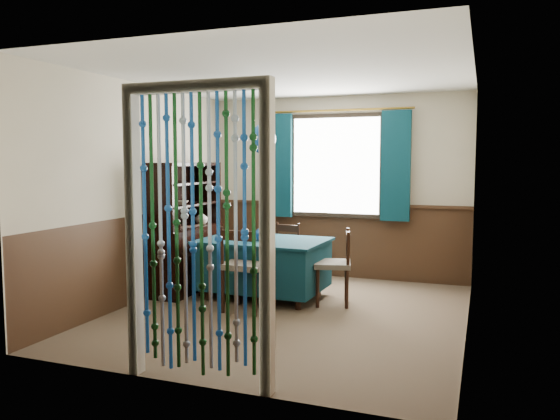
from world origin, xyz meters
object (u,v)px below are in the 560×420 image
at_px(sideboard, 185,245).
at_px(vase_table, 262,233).
at_px(chair_far, 283,252).
at_px(dining_table, 264,263).
at_px(chair_right, 335,265).
at_px(vase_sideboard, 202,217).
at_px(bowl_shelf, 181,202).
at_px(chair_near, 244,266).
at_px(pendant_lamp, 263,139).
at_px(chair_left, 198,255).

xyz_separation_m(sideboard, vase_table, (1.06, -0.06, 0.22)).
bearing_deg(vase_table, chair_far, 90.49).
relative_size(dining_table, sideboard, 0.93).
bearing_deg(chair_right, vase_sideboard, 65.56).
xyz_separation_m(vase_table, bowl_shelf, (-1.00, -0.13, 0.34)).
xyz_separation_m(chair_near, bowl_shelf, (-1.04, 0.45, 0.63)).
distance_m(pendant_lamp, vase_sideboard, 1.44).
bearing_deg(chair_right, vase_table, 78.71).
bearing_deg(sideboard, bowl_shelf, -73.86).
bearing_deg(pendant_lamp, sideboard, 179.03).
bearing_deg(vase_table, bowl_shelf, -172.59).
relative_size(chair_far, chair_right, 0.95).
height_order(dining_table, vase_sideboard, vase_sideboard).
bearing_deg(chair_right, chair_left, 75.25).
xyz_separation_m(chair_near, sideboard, (-1.10, 0.64, 0.07)).
distance_m(chair_far, bowl_shelf, 1.49).
height_order(dining_table, bowl_shelf, bowl_shelf).
bearing_deg(dining_table, chair_far, 92.95).
relative_size(chair_near, vase_table, 5.35).
distance_m(chair_near, pendant_lamp, 1.52).
bearing_deg(bowl_shelf, sideboard, 107.08).
distance_m(chair_near, chair_left, 1.12).
relative_size(chair_right, pendant_lamp, 1.05).
bearing_deg(chair_far, sideboard, 40.06).
distance_m(dining_table, vase_sideboard, 1.17).
bearing_deg(dining_table, chair_right, 1.96).
relative_size(chair_far, bowl_shelf, 3.98).
relative_size(vase_table, bowl_shelf, 0.86).
height_order(chair_near, chair_right, chair_near).
height_order(chair_right, vase_sideboard, vase_sideboard).
bearing_deg(sideboard, vase_sideboard, 78.39).
distance_m(chair_right, bowl_shelf, 2.00).
bearing_deg(bowl_shelf, pendant_lamp, 9.94).
relative_size(chair_right, vase_sideboard, 4.46).
relative_size(chair_near, chair_far, 1.15).
distance_m(pendant_lamp, bowl_shelf, 1.27).
relative_size(chair_near, chair_right, 1.09).
xyz_separation_m(chair_near, vase_table, (-0.04, 0.58, 0.29)).
distance_m(chair_left, chair_right, 1.76).
bearing_deg(chair_near, vase_table, 95.43).
distance_m(chair_right, pendant_lamp, 1.67).
bearing_deg(chair_near, dining_table, 94.65).
distance_m(dining_table, chair_far, 0.70).
distance_m(dining_table, vase_table, 0.38).
xyz_separation_m(dining_table, bowl_shelf, (-1.01, -0.18, 0.71)).
height_order(chair_right, sideboard, sideboard).
relative_size(chair_right, bowl_shelf, 4.21).
height_order(vase_table, vase_sideboard, vase_sideboard).
xyz_separation_m(chair_far, vase_sideboard, (-1.00, -0.36, 0.46)).
height_order(chair_left, pendant_lamp, pendant_lamp).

